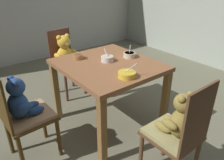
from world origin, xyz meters
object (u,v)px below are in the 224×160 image
(porridge_bowl_terracotta_near_left, at_px, (78,57))
(porridge_bowl_yellow_near_right, at_px, (127,74))
(dining_table, at_px, (108,72))
(teddy_chair_near_right, at_px, (178,126))
(porridge_bowl_white_center, at_px, (107,59))
(teddy_chair_near_left, at_px, (65,55))
(teddy_chair_near_front, at_px, (22,108))
(porridge_bowl_cream_far_center, at_px, (129,55))

(porridge_bowl_terracotta_near_left, distance_m, porridge_bowl_yellow_near_right, 0.67)
(dining_table, xyz_separation_m, teddy_chair_near_right, (0.93, -0.05, -0.10))
(porridge_bowl_white_center, bearing_deg, teddy_chair_near_left, -177.21)
(dining_table, distance_m, teddy_chair_near_front, 0.90)
(teddy_chair_near_front, xyz_separation_m, porridge_bowl_white_center, (-0.01, 0.91, 0.23))
(teddy_chair_near_right, height_order, porridge_bowl_cream_far_center, teddy_chair_near_right)
(teddy_chair_near_right, distance_m, porridge_bowl_yellow_near_right, 0.61)
(teddy_chair_near_right, relative_size, porridge_bowl_terracotta_near_left, 8.20)
(teddy_chair_near_left, xyz_separation_m, porridge_bowl_terracotta_near_left, (0.64, -0.16, 0.20))
(porridge_bowl_terracotta_near_left, relative_size, porridge_bowl_yellow_near_right, 0.72)
(teddy_chair_near_right, xyz_separation_m, porridge_bowl_terracotta_near_left, (-1.23, -0.13, 0.22))
(dining_table, relative_size, porridge_bowl_white_center, 7.38)
(teddy_chair_near_front, height_order, porridge_bowl_white_center, teddy_chair_near_front)
(porridge_bowl_cream_far_center, bearing_deg, porridge_bowl_terracotta_near_left, -122.64)
(porridge_bowl_white_center, bearing_deg, porridge_bowl_yellow_near_right, -12.60)
(teddy_chair_near_left, distance_m, teddy_chair_near_front, 1.25)
(teddy_chair_near_right, distance_m, teddy_chair_near_left, 1.87)
(teddy_chair_near_right, height_order, porridge_bowl_yellow_near_right, teddy_chair_near_right)
(porridge_bowl_white_center, bearing_deg, teddy_chair_near_right, -4.18)
(porridge_bowl_white_center, xyz_separation_m, porridge_bowl_terracotta_near_left, (-0.25, -0.20, -0.00))
(dining_table, distance_m, porridge_bowl_white_center, 0.14)
(dining_table, xyz_separation_m, porridge_bowl_white_center, (-0.05, 0.02, 0.13))
(porridge_bowl_cream_far_center, xyz_separation_m, porridge_bowl_terracotta_near_left, (-0.30, -0.47, -0.00))
(dining_table, distance_m, teddy_chair_near_left, 0.94)
(teddy_chair_near_left, bearing_deg, teddy_chair_near_front, -49.00)
(teddy_chair_near_right, distance_m, porridge_bowl_white_center, 1.01)
(teddy_chair_near_left, height_order, porridge_bowl_white_center, teddy_chair_near_left)
(teddy_chair_near_right, distance_m, porridge_bowl_cream_far_center, 1.01)
(dining_table, height_order, porridge_bowl_yellow_near_right, porridge_bowl_yellow_near_right)
(dining_table, xyz_separation_m, teddy_chair_near_front, (-0.03, -0.89, -0.10))
(teddy_chair_near_right, height_order, teddy_chair_near_front, teddy_chair_near_right)
(porridge_bowl_cream_far_center, xyz_separation_m, porridge_bowl_yellow_near_right, (0.36, -0.36, -0.00))
(porridge_bowl_yellow_near_right, bearing_deg, teddy_chair_near_left, 177.85)
(teddy_chair_near_left, height_order, porridge_bowl_terracotta_near_left, teddy_chair_near_left)
(teddy_chair_near_left, distance_m, porridge_bowl_cream_far_center, 1.01)
(teddy_chair_near_left, relative_size, porridge_bowl_yellow_near_right, 5.68)
(porridge_bowl_yellow_near_right, bearing_deg, porridge_bowl_cream_far_center, 135.33)
(dining_table, bearing_deg, teddy_chair_near_front, -92.19)
(teddy_chair_near_right, bearing_deg, porridge_bowl_yellow_near_right, 1.59)
(teddy_chair_near_front, bearing_deg, porridge_bowl_cream_far_center, -4.08)
(dining_table, xyz_separation_m, porridge_bowl_yellow_near_right, (0.37, -0.07, 0.13))
(porridge_bowl_white_center, xyz_separation_m, porridge_bowl_cream_far_center, (0.05, 0.27, -0.00))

